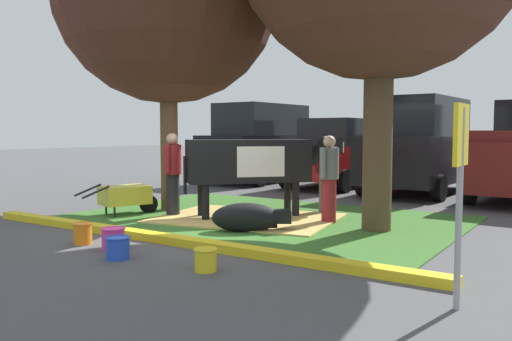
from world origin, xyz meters
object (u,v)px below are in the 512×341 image
Objects in this scene: cow_holstein at (254,161)px; bucket_pink at (113,238)px; suv_black at (262,143)px; sedan_red at (338,154)px; parking_sign at (460,165)px; wheelbarrow at (126,196)px; bucket_blue at (118,247)px; suv_dark_grey at (421,145)px; person_handler at (326,172)px; bucket_orange at (83,233)px; bucket_yellow at (206,259)px; calf_lying at (248,218)px; person_visitor_far at (329,177)px; person_visitor_near at (173,172)px.

cow_holstein is 3.46m from bucket_pink.
sedan_red is at bearing -1.58° from suv_black.
suv_black is at bearing 131.14° from parking_sign.
bucket_pink is at bearing -179.22° from parking_sign.
wheelbarrow is 3.64m from bucket_blue.
wheelbarrow is 0.34× the size of suv_dark_grey.
wheelbarrow is at bearing 162.41° from parking_sign.
bucket_orange is at bearing -109.93° from person_handler.
parking_sign is at bearing -36.36° from cow_holstein.
bucket_orange reaches higher than bucket_yellow.
suv_dark_grey is (0.54, 4.61, 0.44)m from person_handler.
calf_lying is 0.80× the size of person_visitor_far.
cow_holstein is 1.61× the size of person_visitor_near.
parking_sign is at bearing 0.78° from bucket_pink.
person_visitor_far is 4.24m from bucket_orange.
bucket_orange is at bearing -102.54° from cow_holstein.
bucket_yellow is at bearing 6.69° from bucket_blue.
bucket_blue is at bearing -98.80° from calf_lying.
calf_lying is at bearing 54.59° from bucket_orange.
bucket_pink is at bearing -68.73° from suv_black.
suv_black is at bearing 131.47° from person_visitor_far.
bucket_orange is at bearing -179.05° from parking_sign.
cow_holstein is 2.62m from wheelbarrow.
person_visitor_near is 4.78× the size of bucket_pink.
suv_dark_grey is at bearing 76.02° from cow_holstein.
bucket_pink is at bearing -64.11° from person_visitor_near.
suv_dark_grey reaches higher than bucket_blue.
sedan_red is at bearing 99.97° from cow_holstein.
bucket_orange is at bearing 163.69° from bucket_blue.
suv_dark_grey reaches higher than cow_holstein.
person_visitor_far is at bearing -66.74° from sedan_red.
bucket_orange is (-1.48, -2.08, -0.07)m from calf_lying.
wheelbarrow is 5.07× the size of bucket_orange.
calf_lying is 2.99m from wheelbarrow.
wheelbarrow is (-3.72, -1.35, -0.45)m from person_visitor_far.
sedan_red reaches higher than parking_sign.
calf_lying is 2.55m from bucket_orange.
person_visitor_near is at bearing 103.60° from bucket_orange.
person_handler is at bearing -96.67° from suv_dark_grey.
person_handler is 1.16m from person_visitor_far.
wheelbarrow is 5.66× the size of bucket_yellow.
calf_lying is 7.21m from suv_dark_grey.
suv_black reaches higher than bucket_orange.
wheelbarrow is 4.75× the size of bucket_pink.
wheelbarrow reaches higher than bucket_blue.
person_handler is 6.91m from suv_black.
cow_holstein is 5.52m from parking_sign.
bucket_orange is at bearing -103.46° from suv_dark_grey.
sedan_red is (0.30, 6.89, 0.12)m from person_visitor_near.
sedan_red is at bearing 105.95° from bucket_yellow.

